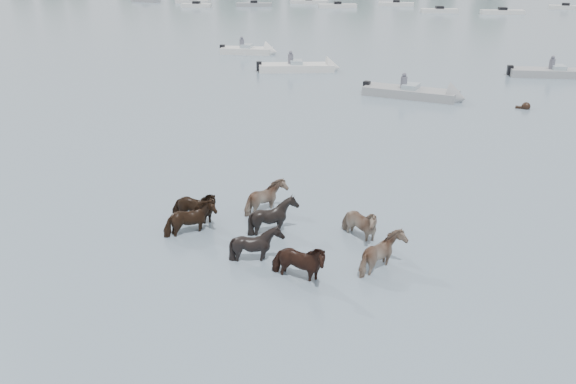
% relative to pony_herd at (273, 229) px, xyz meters
% --- Properties ---
extents(ground, '(400.00, 400.00, 0.00)m').
position_rel_pony_herd_xyz_m(ground, '(-0.40, -1.44, -0.36)').
color(ground, slate).
rests_on(ground, ground).
extents(pony_herd, '(7.14, 4.52, 1.32)m').
position_rel_pony_herd_xyz_m(pony_herd, '(0.00, 0.00, 0.00)').
color(pony_herd, black).
rests_on(pony_herd, ground).
extents(swimming_pony, '(0.72, 0.44, 0.44)m').
position_rel_pony_herd_xyz_m(swimming_pony, '(6.53, 18.40, -0.26)').
color(swimming_pony, black).
rests_on(swimming_pony, ground).
extents(motorboat_a, '(5.62, 3.59, 1.92)m').
position_rel_pony_herd_xyz_m(motorboat_a, '(-7.17, 24.49, -0.13)').
color(motorboat_a, silver).
rests_on(motorboat_a, ground).
extents(motorboat_b, '(5.77, 2.18, 1.92)m').
position_rel_pony_herd_xyz_m(motorboat_b, '(1.37, 18.95, -0.13)').
color(motorboat_b, gray).
rests_on(motorboat_b, ground).
extents(motorboat_c, '(6.56, 2.89, 1.92)m').
position_rel_pony_herd_xyz_m(motorboat_c, '(9.28, 28.31, -0.14)').
color(motorboat_c, gray).
rests_on(motorboat_c, ground).
extents(motorboat_f, '(4.66, 2.39, 1.92)m').
position_rel_pony_herd_xyz_m(motorboat_f, '(-13.31, 29.95, -0.13)').
color(motorboat_f, silver).
rests_on(motorboat_f, ground).
extents(distant_flotilla, '(102.80, 19.32, 0.93)m').
position_rel_pony_herd_xyz_m(distant_flotilla, '(-0.66, 73.06, -0.10)').
color(distant_flotilla, gray).
rests_on(distant_flotilla, ground).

